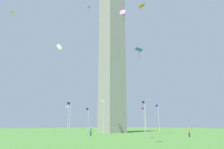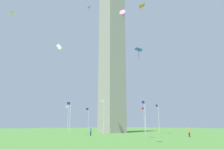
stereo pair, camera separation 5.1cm
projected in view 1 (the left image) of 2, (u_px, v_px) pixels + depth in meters
ground_plane at (112, 133)px, 61.89m from camera, size 260.00×260.00×0.00m
obelisk_monument at (112, 43)px, 68.81m from camera, size 6.35×6.35×57.77m
flagpole_n at (70, 116)px, 54.76m from camera, size 1.12×0.14×8.33m
flagpole_ne at (104, 115)px, 49.52m from camera, size 1.12×0.14×8.33m
flagpole_e at (145, 116)px, 52.14m from camera, size 1.12×0.14×8.33m
flagpole_se at (159, 117)px, 61.09m from camera, size 1.12×0.14×8.33m
flagpole_s at (144, 118)px, 71.13m from camera, size 1.12×0.14×8.33m
flagpole_sw at (117, 119)px, 76.37m from camera, size 1.12×0.14×8.33m
flagpole_w at (88, 118)px, 73.75m from camera, size 1.12×0.14×8.33m
flagpole_nw at (68, 117)px, 64.80m from camera, size 1.12×0.14×8.33m
person_orange_shirt at (189, 132)px, 39.86m from camera, size 0.32×0.32×1.72m
person_teal_shirt at (91, 131)px, 44.46m from camera, size 0.32×0.32×1.76m
kite_green_diamond at (89, 7)px, 53.33m from camera, size 1.02×1.15×1.66m
kite_white_box at (60, 47)px, 43.43m from camera, size 1.37×1.35×2.54m
kite_blue_diamond at (139, 50)px, 25.49m from camera, size 1.14×1.15×1.33m
kite_orange_diamond at (142, 6)px, 51.92m from camera, size 2.11×2.14×2.56m
kite_pink_delta at (124, 14)px, 33.72m from camera, size 1.50×1.44×2.01m
kite_yellow_diamond at (12, 12)px, 47.81m from camera, size 0.98×1.01×1.38m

